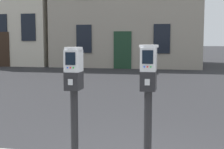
# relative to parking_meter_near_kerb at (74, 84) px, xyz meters

# --- Properties ---
(parking_meter_near_kerb) EXTENTS (0.22, 0.25, 1.42)m
(parking_meter_near_kerb) POSITION_rel_parking_meter_near_kerb_xyz_m (0.00, 0.00, 0.00)
(parking_meter_near_kerb) COLOR black
(parking_meter_near_kerb) RESTS_ON sidewalk_slab
(parking_meter_twin_adjacent) EXTENTS (0.22, 0.25, 1.45)m
(parking_meter_twin_adjacent) POSITION_rel_parking_meter_near_kerb_xyz_m (0.88, 0.00, 0.02)
(parking_meter_twin_adjacent) COLOR black
(parking_meter_twin_adjacent) RESTS_ON sidewalk_slab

